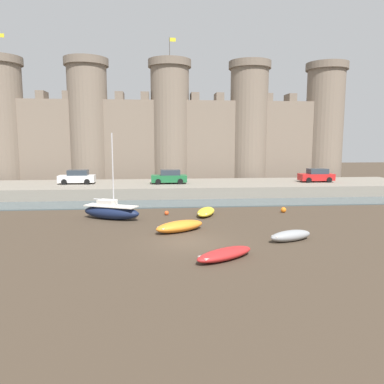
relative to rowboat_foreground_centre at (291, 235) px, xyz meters
name	(u,v)px	position (x,y,z in m)	size (l,w,h in m)	color
ground_plane	(189,242)	(-6.43, 0.28, -0.36)	(160.00, 160.00, 0.00)	#423528
water_channel	(177,204)	(-6.43, 14.43, -0.31)	(80.00, 4.50, 0.10)	#47565B
quay_road	(173,188)	(-6.43, 21.68, 0.28)	(57.16, 10.00, 1.28)	gray
castle	(170,130)	(-6.43, 31.30, 7.34)	(51.11, 5.95, 20.25)	#7A6B5B
rowboat_foreground_centre	(291,235)	(0.00, 0.00, 0.00)	(3.16, 1.92, 0.69)	gray
rowboat_midflat_centre	(225,254)	(-4.79, -3.25, -0.05)	(3.77, 2.98, 0.59)	red
sailboat_near_channel_left	(111,211)	(-12.05, 7.74, 0.30)	(5.08, 3.37, 6.88)	#141E3D
rowboat_foreground_left	(206,212)	(-4.26, 8.55, -0.04)	(2.34, 3.67, 0.61)	yellow
rowboat_midflat_right	(180,226)	(-6.81, 3.11, 0.04)	(3.91, 3.05, 0.76)	orange
mooring_buoy_near_shore	(167,213)	(-7.57, 8.94, -0.17)	(0.37, 0.37, 0.37)	#E04C1E
mooring_buoy_mid_mud	(283,210)	(2.68, 9.15, -0.12)	(0.48, 0.48, 0.48)	orange
car_quay_west	(169,177)	(-6.93, 21.19, 1.70)	(4.12, 1.91, 1.62)	#1E6638
car_quay_east	(316,176)	(10.92, 21.32, 1.70)	(4.12, 1.91, 1.62)	red
car_quay_centre_east	(77,177)	(-17.57, 21.92, 1.70)	(4.12, 1.91, 1.62)	silver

